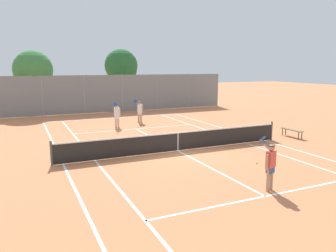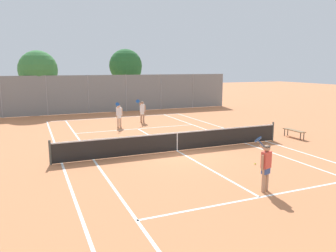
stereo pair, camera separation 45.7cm
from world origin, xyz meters
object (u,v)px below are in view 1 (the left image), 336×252
object	(u,v)px
courtside_bench	(292,130)
tennis_net	(178,141)
tree_behind_right	(122,67)
player_near_side	(270,164)
tree_behind_left	(32,71)
loose_tennis_ball_1	(265,168)
player_far_right	(140,110)
player_far_left	(117,114)
loose_tennis_ball_0	(257,163)

from	to	relation	value
courtside_bench	tennis_net	bearing A→B (deg)	-179.10
tree_behind_right	player_near_side	bearing A→B (deg)	-95.40
tree_behind_left	loose_tennis_ball_1	bearing A→B (deg)	-69.53
tennis_net	player_far_right	distance (m)	8.76
player_near_side	tree_behind_left	xyz separation A→B (m)	(-6.27, 22.85, 2.87)
player_far_right	loose_tennis_ball_1	size ratio (longest dim) A/B	26.88
tennis_net	player_far_left	size ratio (longest dim) A/B	6.76
loose_tennis_ball_1	loose_tennis_ball_0	bearing A→B (deg)	79.92
loose_tennis_ball_0	courtside_bench	distance (m)	6.56
player_far_left	loose_tennis_ball_1	size ratio (longest dim) A/B	26.88
loose_tennis_ball_1	tennis_net	bearing A→B (deg)	116.14
player_far_right	courtside_bench	distance (m)	10.79
loose_tennis_ball_1	tree_behind_right	size ratio (longest dim) A/B	0.01
player_far_right	courtside_bench	size ratio (longest dim) A/B	1.18
player_near_side	loose_tennis_ball_1	xyz separation A→B (m)	(1.53, 1.94, -0.89)
player_near_side	courtside_bench	size ratio (longest dim) A/B	1.18
loose_tennis_ball_0	courtside_bench	size ratio (longest dim) A/B	0.04
player_near_side	tree_behind_right	world-z (taller)	tree_behind_right
player_far_right	tree_behind_right	xyz separation A→B (m)	(1.71, 9.92, 3.21)
tree_behind_right	player_far_right	bearing A→B (deg)	-99.75
player_near_side	loose_tennis_ball_0	xyz separation A→B (m)	(1.65, 2.62, -0.89)
player_near_side	courtside_bench	bearing A→B (deg)	40.64
player_near_side	tree_behind_left	world-z (taller)	tree_behind_left
player_far_right	tree_behind_left	world-z (taller)	tree_behind_left
tennis_net	loose_tennis_ball_0	world-z (taller)	tennis_net
player_near_side	player_far_right	distance (m)	14.72
loose_tennis_ball_1	courtside_bench	distance (m)	7.04
tennis_net	tree_behind_left	world-z (taller)	tree_behind_left
player_far_left	courtside_bench	distance (m)	11.37
player_near_side	loose_tennis_ball_0	distance (m)	3.22
player_far_left	loose_tennis_ball_1	distance (m)	12.01
loose_tennis_ball_1	tree_behind_left	distance (m)	22.63
courtside_bench	loose_tennis_ball_1	bearing A→B (deg)	-143.27
player_near_side	tree_behind_right	bearing A→B (deg)	84.60
tennis_net	player_near_side	xyz separation A→B (m)	(0.48, -6.03, 0.42)
courtside_bench	tree_behind_left	world-z (taller)	tree_behind_left
loose_tennis_ball_1	player_far_left	bearing A→B (deg)	104.43
player_far_right	tree_behind_right	size ratio (longest dim) A/B	0.30
loose_tennis_ball_0	tennis_net	bearing A→B (deg)	121.93
loose_tennis_ball_1	tree_behind_right	xyz separation A→B (m)	(0.80, 22.69, 4.11)
player_far_right	loose_tennis_ball_1	xyz separation A→B (m)	(0.91, -12.77, -0.89)
tree_behind_right	tree_behind_left	bearing A→B (deg)	-168.32
player_near_side	courtside_bench	xyz separation A→B (m)	(7.16, 6.15, -0.52)
tennis_net	tree_behind_right	xyz separation A→B (m)	(2.80, 18.60, 3.63)
player_far_right	loose_tennis_ball_1	bearing A→B (deg)	-85.93
courtside_bench	tree_behind_left	xyz separation A→B (m)	(-13.44, 16.71, 3.39)
player_far_left	player_far_right	world-z (taller)	same
tennis_net	tree_behind_right	size ratio (longest dim) A/B	2.03
player_far_right	tennis_net	bearing A→B (deg)	-97.20
loose_tennis_ball_1	tree_behind_right	distance (m)	23.07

